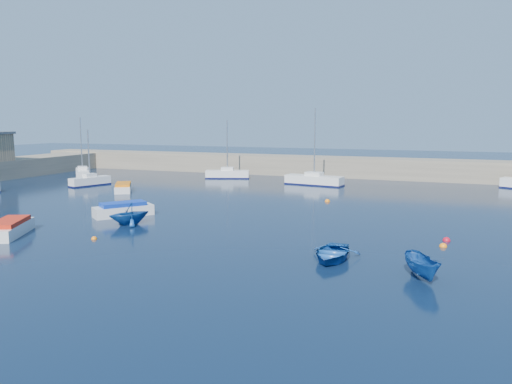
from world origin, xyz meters
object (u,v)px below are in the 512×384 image
(sailboat_4, at_px, (83,173))
(dinghy_right, at_px, (422,267))
(motorboat_2, at_px, (123,187))
(dinghy_center, at_px, (332,253))
(sailboat_5, at_px, (227,174))
(motorboat_1, at_px, (123,210))
(dinghy_left, at_px, (129,214))
(motorboat_0, at_px, (10,228))
(sailboat_3, at_px, (90,181))
(sailboat_6, at_px, (314,180))

(sailboat_4, height_order, dinghy_right, sailboat_4)
(motorboat_2, distance_m, dinghy_center, 32.08)
(sailboat_5, xyz_separation_m, motorboat_2, (-5.40, -15.05, -0.15))
(sailboat_5, height_order, motorboat_1, sailboat_5)
(motorboat_2, bearing_deg, dinghy_left, -85.38)
(dinghy_left, bearing_deg, sailboat_5, 133.01)
(sailboat_4, bearing_deg, sailboat_5, -24.33)
(sailboat_5, distance_m, motorboat_1, 26.78)
(motorboat_0, height_order, dinghy_center, motorboat_0)
(dinghy_center, bearing_deg, motorboat_0, -174.87)
(sailboat_5, height_order, dinghy_right, sailboat_5)
(motorboat_1, bearing_deg, dinghy_left, -9.77)
(motorboat_0, bearing_deg, motorboat_2, 78.86)
(sailboat_4, xyz_separation_m, motorboat_2, (13.32, -9.50, -0.13))
(sailboat_3, distance_m, motorboat_1, 20.48)
(sailboat_6, height_order, dinghy_right, sailboat_6)
(dinghy_center, bearing_deg, motorboat_2, 145.97)
(sailboat_3, distance_m, sailboat_5, 17.21)
(sailboat_4, relative_size, motorboat_0, 1.60)
(sailboat_4, distance_m, dinghy_right, 53.31)
(motorboat_0, xyz_separation_m, motorboat_2, (-5.36, 19.87, -0.06))
(sailboat_4, distance_m, motorboat_2, 16.36)
(motorboat_2, bearing_deg, motorboat_1, -86.75)
(sailboat_6, distance_m, dinghy_left, 27.54)
(sailboat_3, xyz_separation_m, dinghy_right, (37.73, -22.31, 0.03))
(sailboat_6, xyz_separation_m, dinghy_center, (8.84, -30.61, -0.21))
(motorboat_2, height_order, dinghy_right, dinghy_right)
(sailboat_3, height_order, motorboat_0, sailboat_3)
(sailboat_6, relative_size, dinghy_right, 2.94)
(dinghy_left, xyz_separation_m, dinghy_right, (20.60, -5.63, -0.20))
(dinghy_right, bearing_deg, sailboat_5, 101.51)
(motorboat_0, relative_size, motorboat_1, 1.08)
(dinghy_left, bearing_deg, sailboat_6, 108.03)
(sailboat_3, distance_m, motorboat_2, 6.97)
(motorboat_2, bearing_deg, sailboat_6, 2.88)
(dinghy_left, bearing_deg, dinghy_center, 18.68)
(motorboat_1, bearing_deg, motorboat_2, 163.16)
(motorboat_0, relative_size, dinghy_right, 1.63)
(sailboat_4, bearing_deg, motorboat_0, -98.38)
(sailboat_3, xyz_separation_m, sailboat_5, (11.87, 12.46, 0.02))
(sailboat_6, bearing_deg, sailboat_5, 87.48)
(sailboat_5, height_order, sailboat_6, sailboat_6)
(motorboat_1, relative_size, dinghy_right, 1.51)
(dinghy_left, bearing_deg, motorboat_1, 165.60)
(sailboat_5, bearing_deg, sailboat_6, -120.27)
(sailboat_5, xyz_separation_m, dinghy_right, (25.86, -34.77, 0.01))
(sailboat_6, relative_size, motorboat_0, 1.81)
(sailboat_5, xyz_separation_m, motorboat_1, (2.92, -26.62, -0.05))
(dinghy_center, bearing_deg, sailboat_5, 122.76)
(dinghy_center, distance_m, dinghy_right, 5.04)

